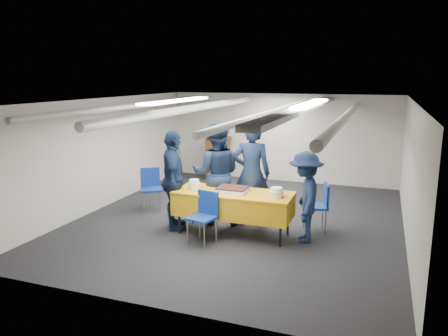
# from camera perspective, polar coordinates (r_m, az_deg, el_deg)

# --- Properties ---
(ground) EXTENTS (7.00, 7.00, 0.00)m
(ground) POSITION_cam_1_polar(r_m,az_deg,el_deg) (8.57, 2.02, -6.74)
(ground) COLOR black
(ground) RESTS_ON ground
(room_shell) EXTENTS (6.00, 7.00, 2.30)m
(room_shell) POSITION_cam_1_polar(r_m,az_deg,el_deg) (8.53, 3.56, 5.64)
(room_shell) COLOR beige
(room_shell) RESTS_ON ground
(serving_table) EXTENTS (2.06, 0.83, 0.77)m
(serving_table) POSITION_cam_1_polar(r_m,az_deg,el_deg) (7.64, 1.24, -4.67)
(serving_table) COLOR black
(serving_table) RESTS_ON ground
(sheet_cake) EXTENTS (0.53, 0.41, 0.09)m
(sheet_cake) POSITION_cam_1_polar(r_m,az_deg,el_deg) (7.56, 1.13, -2.83)
(sheet_cake) COLOR white
(sheet_cake) RESTS_ON serving_table
(plate_stack_left) EXTENTS (0.21, 0.21, 0.17)m
(plate_stack_left) POSITION_cam_1_polar(r_m,az_deg,el_deg) (7.77, -3.91, -2.19)
(plate_stack_left) COLOR white
(plate_stack_left) RESTS_ON serving_table
(plate_stack_right) EXTENTS (0.24, 0.24, 0.16)m
(plate_stack_right) POSITION_cam_1_polar(r_m,az_deg,el_deg) (7.31, 6.85, -3.20)
(plate_stack_right) COLOR white
(plate_stack_right) RESTS_ON serving_table
(podium) EXTENTS (0.62, 0.53, 1.25)m
(podium) POSITION_cam_1_polar(r_m,az_deg,el_deg) (11.72, -0.78, 1.45)
(podium) COLOR brown
(podium) RESTS_ON ground
(chair_near) EXTENTS (0.50, 0.50, 0.87)m
(chair_near) POSITION_cam_1_polar(r_m,az_deg,el_deg) (7.28, -2.53, -5.75)
(chair_near) COLOR gray
(chair_near) RESTS_ON ground
(chair_right) EXTENTS (0.52, 0.52, 0.87)m
(chair_right) POSITION_cam_1_polar(r_m,az_deg,el_deg) (8.01, 12.43, -4.37)
(chair_right) COLOR gray
(chair_right) RESTS_ON ground
(chair_left) EXTENTS (0.58, 0.58, 0.87)m
(chair_left) POSITION_cam_1_polar(r_m,az_deg,el_deg) (9.21, -9.54, -2.14)
(chair_left) COLOR gray
(chair_left) RESTS_ON ground
(sailor_a) EXTENTS (0.79, 0.61, 1.94)m
(sailor_a) POSITION_cam_1_polar(r_m,az_deg,el_deg) (8.08, 3.59, -0.76)
(sailor_a) COLOR #0E1933
(sailor_a) RESTS_ON ground
(sailor_b) EXTENTS (1.09, 0.94, 1.91)m
(sailor_b) POSITION_cam_1_polar(r_m,az_deg,el_deg) (8.15, -1.00, -0.74)
(sailor_b) COLOR #0E1933
(sailor_b) RESTS_ON ground
(sailor_c) EXTENTS (0.88, 1.15, 1.81)m
(sailor_c) POSITION_cam_1_polar(r_m,az_deg,el_deg) (7.87, -6.64, -1.64)
(sailor_c) COLOR #0E1933
(sailor_c) RESTS_ON ground
(sailor_d) EXTENTS (0.77, 1.09, 1.54)m
(sailor_d) POSITION_cam_1_polar(r_m,az_deg,el_deg) (7.39, 10.54, -3.76)
(sailor_d) COLOR #0E1933
(sailor_d) RESTS_ON ground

